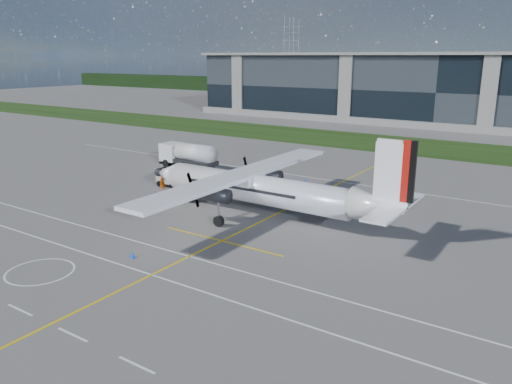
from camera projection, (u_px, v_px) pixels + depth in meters
name	position (u px, v px, depth m)	size (l,w,h in m)	color
ground	(382.00, 152.00, 79.81)	(400.00, 400.00, 0.00)	#63605E
grass_strip	(398.00, 144.00, 86.23)	(400.00, 18.00, 0.04)	black
terminal_building	(448.00, 90.00, 109.94)	(120.00, 20.00, 15.00)	black
tree_line	(492.00, 94.00, 159.28)	(400.00, 6.00, 6.00)	black
pylon_west	(291.00, 55.00, 206.95)	(9.00, 4.60, 30.00)	gray
yellow_taxiway_centerline	(311.00, 197.00, 54.13)	(0.20, 70.00, 0.01)	yellow
white_lane_line	(122.00, 265.00, 36.47)	(90.00, 0.15, 0.01)	white
turboprop_aircraft	(265.00, 173.00, 46.15)	(27.61, 28.63, 8.59)	white
fuel_tanker_truck	(185.00, 155.00, 68.26)	(8.97, 2.92, 3.37)	silver
baggage_tug	(171.00, 178.00, 58.50)	(3.34, 2.00, 2.00)	silver
ground_crew_person	(163.00, 182.00, 56.23)	(0.88, 0.63, 2.17)	#F25907
safety_cone_nose_stbd	(177.00, 190.00, 55.88)	(0.36, 0.36, 0.50)	blue
safety_cone_portwing	(132.00, 255.00, 37.78)	(0.36, 0.36, 0.50)	blue
safety_cone_fwd	(156.00, 193.00, 54.85)	(0.36, 0.36, 0.50)	blue
safety_cone_nose_port	(147.00, 198.00, 52.94)	(0.36, 0.36, 0.50)	blue
safety_cone_stbdwing	(305.00, 180.00, 60.29)	(0.36, 0.36, 0.50)	blue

